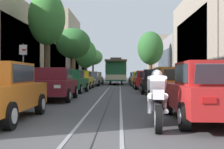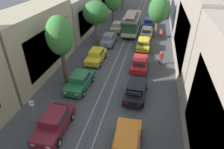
% 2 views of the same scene
% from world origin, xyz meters
% --- Properties ---
extents(ground_plane, '(163.93, 163.93, 0.00)m').
position_xyz_m(ground_plane, '(0.00, 26.23, 0.00)').
color(ground_plane, '#424244').
extents(trolley_track_rails, '(1.14, 73.57, 0.01)m').
position_xyz_m(trolley_track_rails, '(0.00, 30.79, 0.00)').
color(trolley_track_rails, gray).
rests_on(trolley_track_rails, ground).
extents(building_facade_left, '(5.63, 65.27, 10.95)m').
position_xyz_m(building_facade_left, '(-9.34, 32.63, 4.68)').
color(building_facade_left, tan).
rests_on(building_facade_left, ground).
extents(building_facade_right, '(5.28, 65.27, 8.83)m').
position_xyz_m(building_facade_right, '(9.34, 30.57, 4.11)').
color(building_facade_right, gray).
rests_on(building_facade_right, ground).
extents(parked_car_maroon_second_left, '(2.08, 4.40, 1.58)m').
position_xyz_m(parked_car_maroon_second_left, '(-2.72, 9.28, 0.80)').
color(parked_car_maroon_second_left, maroon).
rests_on(parked_car_maroon_second_left, ground).
extents(parked_car_green_mid_left, '(2.14, 4.42, 1.58)m').
position_xyz_m(parked_car_green_mid_left, '(-2.86, 15.18, 0.80)').
color(parked_car_green_mid_left, '#1E6038').
rests_on(parked_car_green_mid_left, ground).
extents(parked_car_yellow_fourth_left, '(2.03, 4.37, 1.58)m').
position_xyz_m(parked_car_yellow_fourth_left, '(-2.92, 21.20, 0.80)').
color(parked_car_yellow_fourth_left, gold).
rests_on(parked_car_yellow_fourth_left, ground).
extents(parked_car_grey_fifth_left, '(2.05, 4.38, 1.58)m').
position_xyz_m(parked_car_grey_fifth_left, '(-2.69, 27.22, 0.80)').
color(parked_car_grey_fifth_left, slate).
rests_on(parked_car_grey_fifth_left, ground).
extents(parked_car_beige_sixth_left, '(2.06, 4.39, 1.58)m').
position_xyz_m(parked_car_beige_sixth_left, '(-2.65, 33.63, 0.80)').
color(parked_car_beige_sixth_left, '#C1B28E').
rests_on(parked_car_beige_sixth_left, ground).
extents(parked_car_red_near_right, '(2.08, 4.40, 1.58)m').
position_xyz_m(parked_car_red_near_right, '(2.83, 2.71, 0.80)').
color(parked_car_red_near_right, red).
rests_on(parked_car_red_near_right, ground).
extents(parked_car_orange_second_right, '(2.09, 4.40, 1.58)m').
position_xyz_m(parked_car_orange_second_right, '(2.93, 8.54, 0.80)').
color(parked_car_orange_second_right, orange).
rests_on(parked_car_orange_second_right, ground).
extents(parked_car_black_mid_right, '(2.11, 4.41, 1.58)m').
position_xyz_m(parked_car_black_mid_right, '(2.87, 14.85, 0.80)').
color(parked_car_black_mid_right, black).
rests_on(parked_car_black_mid_right, ground).
extents(parked_car_red_fourth_right, '(2.02, 4.37, 1.58)m').
position_xyz_m(parked_car_red_fourth_right, '(2.68, 20.41, 0.80)').
color(parked_car_red_fourth_right, red).
rests_on(parked_car_red_fourth_right, ground).
extents(parked_car_yellow_fifth_right, '(2.05, 4.38, 1.58)m').
position_xyz_m(parked_car_yellow_fifth_right, '(2.64, 26.56, 0.80)').
color(parked_car_yellow_fifth_right, gold).
rests_on(parked_car_yellow_fifth_right, ground).
extents(parked_car_beige_sixth_right, '(2.05, 4.38, 1.58)m').
position_xyz_m(parked_car_beige_sixth_right, '(2.79, 31.84, 0.80)').
color(parked_car_beige_sixth_right, '#C1B28E').
rests_on(parked_car_beige_sixth_right, ground).
extents(parked_car_blue_far_right, '(2.05, 4.38, 1.58)m').
position_xyz_m(parked_car_blue_far_right, '(2.76, 37.68, 0.80)').
color(parked_car_blue_far_right, '#233D93').
rests_on(parked_car_blue_far_right, ground).
extents(street_tree_kerb_left_second, '(2.60, 2.64, 7.18)m').
position_xyz_m(street_tree_kerb_left_second, '(-4.66, 15.70, 5.18)').
color(street_tree_kerb_left_second, '#4C3826').
rests_on(street_tree_kerb_left_second, ground).
extents(street_tree_kerb_left_mid, '(3.84, 3.38, 6.36)m').
position_xyz_m(street_tree_kerb_left_mid, '(-4.61, 27.24, 4.62)').
color(street_tree_kerb_left_mid, brown).
rests_on(street_tree_kerb_left_mid, ground).
extents(street_tree_kerb_left_fourth, '(3.28, 2.86, 6.45)m').
position_xyz_m(street_tree_kerb_left_fourth, '(-4.64, 39.22, 4.32)').
color(street_tree_kerb_left_fourth, brown).
rests_on(street_tree_kerb_left_fourth, ground).
extents(street_tree_kerb_left_far, '(3.55, 3.30, 5.90)m').
position_xyz_m(street_tree_kerb_left_far, '(-4.42, 49.32, 4.43)').
color(street_tree_kerb_left_far, brown).
rests_on(street_tree_kerb_left_far, ground).
extents(street_tree_kerb_right_second, '(3.19, 3.02, 6.60)m').
position_xyz_m(street_tree_kerb_right_second, '(4.30, 31.80, 4.49)').
color(street_tree_kerb_right_second, brown).
rests_on(street_tree_kerb_right_second, ground).
extents(cable_car_trolley, '(2.67, 9.15, 3.28)m').
position_xyz_m(cable_car_trolley, '(-0.00, 32.87, 1.66)').
color(cable_car_trolley, '#1E5B38').
rests_on(cable_car_trolley, ground).
extents(motorcycle_with_rider, '(0.59, 1.99, 1.37)m').
position_xyz_m(motorcycle_with_rider, '(1.37, 1.82, 0.65)').
color(motorcycle_with_rider, black).
rests_on(motorcycle_with_rider, ground).
extents(pedestrian_on_left_pavement, '(0.55, 0.30, 1.74)m').
position_xyz_m(pedestrian_on_left_pavement, '(5.14, 22.16, 0.98)').
color(pedestrian_on_left_pavement, '#4C4233').
rests_on(pedestrian_on_left_pavement, ground).
extents(pedestrian_on_right_pavement, '(0.55, 0.40, 1.54)m').
position_xyz_m(pedestrian_on_right_pavement, '(5.15, 31.59, 0.87)').
color(pedestrian_on_right_pavement, '#4C4233').
rests_on(pedestrian_on_right_pavement, ground).
extents(street_sign_post, '(0.36, 0.10, 2.76)m').
position_xyz_m(street_sign_post, '(-4.23, 9.21, 1.71)').
color(street_sign_post, slate).
rests_on(street_sign_post, ground).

